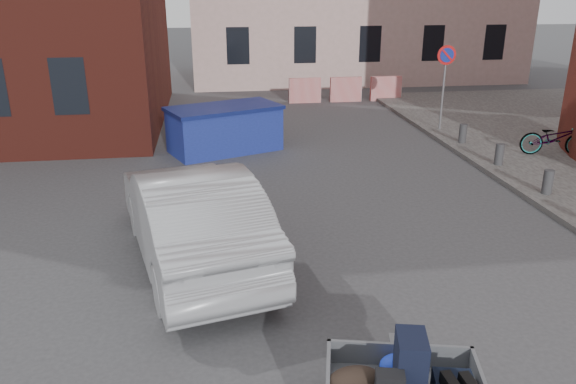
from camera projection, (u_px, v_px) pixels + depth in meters
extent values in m
plane|color=#38383A|center=(308.00, 296.00, 8.64)|extent=(120.00, 120.00, 0.00)
cylinder|color=gray|center=(443.00, 89.00, 17.76)|extent=(0.07, 0.07, 2.60)
cylinder|color=red|center=(447.00, 55.00, 17.38)|extent=(0.60, 0.03, 0.60)
cylinder|color=navy|center=(447.00, 55.00, 17.36)|extent=(0.44, 0.03, 0.44)
cylinder|color=#3A3A3D|center=(548.00, 182.00, 12.45)|extent=(0.22, 0.22, 0.55)
cylinder|color=#3A3A3D|center=(499.00, 154.00, 14.49)|extent=(0.22, 0.22, 0.55)
cylinder|color=#3A3A3D|center=(463.00, 133.00, 16.54)|extent=(0.22, 0.22, 0.55)
cube|color=red|center=(305.00, 90.00, 22.73)|extent=(1.30, 0.18, 1.00)
cube|color=red|center=(346.00, 89.00, 22.96)|extent=(1.30, 0.18, 1.00)
cube|color=red|center=(386.00, 88.00, 23.18)|extent=(1.30, 0.18, 1.00)
cube|color=slate|center=(328.00, 382.00, 5.80)|extent=(0.29, 1.08, 0.28)
cube|color=slate|center=(399.00, 354.00, 6.23)|extent=(1.57, 0.40, 0.28)
cube|color=slate|center=(394.00, 352.00, 6.66)|extent=(0.23, 0.70, 0.06)
cube|color=black|center=(410.00, 366.00, 5.71)|extent=(0.39, 0.51, 0.70)
ellipsoid|color=#2C211A|center=(355.00, 383.00, 5.72)|extent=(0.67, 0.49, 0.36)
ellipsoid|color=#1B35CD|center=(396.00, 366.00, 6.07)|extent=(0.42, 0.37, 0.24)
cube|color=black|center=(450.00, 384.00, 5.50)|extent=(0.12, 0.27, 0.13)
cube|color=navy|center=(225.00, 131.00, 16.02)|extent=(3.35, 2.52, 1.20)
cube|color=navy|center=(224.00, 108.00, 15.80)|extent=(3.48, 2.65, 0.10)
imported|color=#9C9EA3|center=(192.00, 215.00, 9.49)|extent=(2.90, 5.39, 1.68)
imported|color=black|center=(555.00, 138.00, 15.27)|extent=(1.91, 1.03, 0.95)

